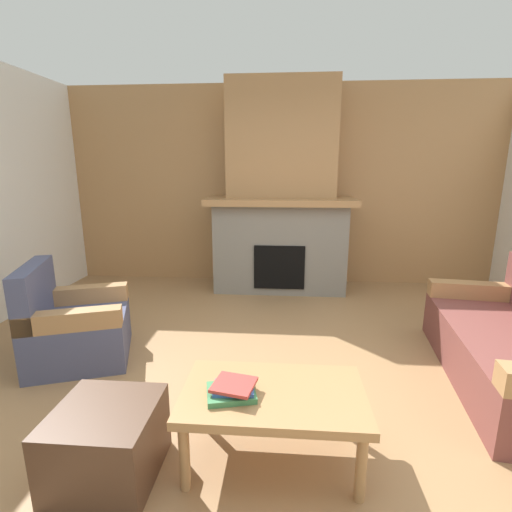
% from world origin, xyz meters
% --- Properties ---
extents(ground, '(9.00, 9.00, 0.00)m').
position_xyz_m(ground, '(0.00, 0.00, 0.00)').
color(ground, '#9E754C').
extents(wall_back_wood_panel, '(6.00, 0.12, 2.70)m').
position_xyz_m(wall_back_wood_panel, '(0.00, 3.00, 1.35)').
color(wall_back_wood_panel, '#A87A4C').
rests_on(wall_back_wood_panel, ground).
extents(fireplace, '(1.90, 0.82, 2.70)m').
position_xyz_m(fireplace, '(0.00, 2.62, 1.16)').
color(fireplace, gray).
rests_on(fireplace, ground).
extents(armchair, '(0.97, 0.97, 0.85)m').
position_xyz_m(armchair, '(-1.72, 0.48, 0.29)').
color(armchair, '#474C6B').
rests_on(armchair, ground).
extents(coffee_table, '(1.00, 0.60, 0.43)m').
position_xyz_m(coffee_table, '(0.02, -0.53, 0.38)').
color(coffee_table, '#A87A4C').
rests_on(coffee_table, ground).
extents(ottoman, '(0.52, 0.52, 0.40)m').
position_xyz_m(ottoman, '(-0.85, -0.72, 0.20)').
color(ottoman, '#4C3323').
rests_on(ottoman, ground).
extents(book_stack_near_edge, '(0.30, 0.26, 0.07)m').
position_xyz_m(book_stack_near_edge, '(-0.20, -0.59, 0.46)').
color(book_stack_near_edge, '#3D7F4C').
rests_on(book_stack_near_edge, coffee_table).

